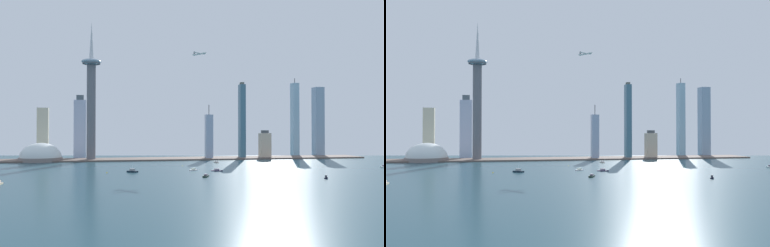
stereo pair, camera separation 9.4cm
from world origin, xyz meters
TOP-DOWN VIEW (x-y plane):
  - ground_plane at (0.00, 0.00)m, footprint 6000.00×6000.00m
  - waterfront_pier at (0.00, 464.98)m, footprint 807.11×77.43m
  - observation_tower at (-188.58, 463.32)m, footprint 39.91×39.91m
  - stadium_dome at (-285.31, 458.53)m, footprint 83.65×83.65m
  - skyscraper_0 at (-215.94, 531.78)m, footprint 25.91×12.24m
  - skyscraper_1 at (335.76, 506.83)m, footprint 21.88×23.15m
  - skyscraper_2 at (186.85, 468.34)m, footprint 23.79×18.41m
  - skyscraper_3 at (132.81, 464.90)m, footprint 12.13×17.90m
  - skyscraper_4 at (-297.48, 557.64)m, footprint 23.90×14.97m
  - skyscraper_5 at (287.04, 529.98)m, footprint 15.23×19.27m
  - skyscraper_6 at (56.65, 457.57)m, footprint 15.54×14.81m
  - boat_0 at (-116.01, 213.48)m, footprint 16.94×15.05m
  - boat_1 at (47.77, 359.26)m, footprint 5.97×14.74m
  - boat_2 at (121.46, 85.03)m, footprint 6.95×6.98m
  - boat_3 at (9.59, 205.22)m, footprint 18.03×10.65m
  - boat_4 at (296.82, 212.29)m, footprint 12.38×6.05m
  - boat_6 at (-24.16, 132.14)m, footprint 11.76×17.23m
  - boat_7 at (-23.07, 222.76)m, footprint 14.68×13.43m
  - channel_buoy_0 at (-26.87, 303.65)m, footprint 1.17×1.17m
  - channel_buoy_1 at (164.61, 252.00)m, footprint 1.14×1.14m
  - channel_buoy_2 at (-152.70, 210.86)m, footprint 1.90×1.90m
  - airplane at (21.87, 388.99)m, footprint 26.86×30.38m

SIDE VIEW (x-z plane):
  - ground_plane at x=0.00m, z-range 0.00..0.00m
  - channel_buoy_1 at x=164.61m, z-range 0.00..1.87m
  - channel_buoy_2 at x=-152.70m, z-range 0.00..1.89m
  - channel_buoy_0 at x=-26.87m, z-range 0.00..2.23m
  - boat_7 at x=-23.07m, z-range -0.50..3.04m
  - boat_1 at x=47.77m, z-range -0.50..3.24m
  - waterfront_pier at x=0.00m, z-range 0.00..2.94m
  - boat_4 at x=296.82m, z-range -2.59..5.56m
  - boat_6 at x=-24.16m, z-range -0.48..3.47m
  - boat_3 at x=9.59m, z-range -3.90..6.94m
  - boat_2 at x=121.46m, z-range -0.68..4.08m
  - boat_0 at x=-116.01m, z-range -3.09..6.78m
  - stadium_dome at x=-285.31m, z-range -21.15..36.16m
  - skyscraper_2 at x=186.85m, z-range -1.93..59.81m
  - skyscraper_6 at x=56.65m, z-range -10.35..105.86m
  - skyscraper_4 at x=-297.48m, z-range 0.00..111.71m
  - skyscraper_0 at x=-215.94m, z-range -3.34..135.63m
  - skyscraper_3 at x=132.81m, z-range -1.52..165.46m
  - skyscraper_1 at x=335.76m, z-range 0.00..164.30m
  - skyscraper_5 at x=287.04m, z-range -5.87..181.88m
  - observation_tower at x=-188.58m, z-range -8.10..276.42m
  - airplane at x=21.87m, z-range 207.90..216.01m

